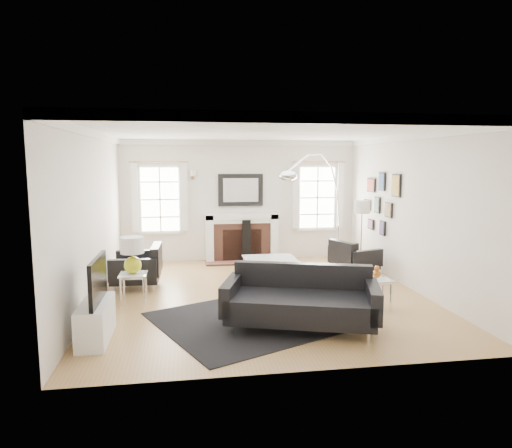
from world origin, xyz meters
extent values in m
plane|color=#A27944|center=(0.00, 0.00, 0.00)|extent=(6.00, 6.00, 0.00)
cube|color=silver|center=(0.00, 3.00, 1.40)|extent=(5.50, 0.04, 2.80)
cube|color=silver|center=(0.00, -3.00, 1.40)|extent=(5.50, 0.04, 2.80)
cube|color=silver|center=(-2.75, 0.00, 1.40)|extent=(0.04, 6.00, 2.80)
cube|color=silver|center=(2.75, 0.00, 1.40)|extent=(0.04, 6.00, 2.80)
cube|color=white|center=(0.00, 0.00, 2.80)|extent=(5.50, 6.00, 0.02)
cube|color=white|center=(0.00, 0.00, 2.74)|extent=(5.50, 6.00, 0.12)
cube|color=white|center=(-0.75, 2.80, 0.55)|extent=(0.18, 0.38, 1.10)
cube|color=white|center=(0.75, 2.80, 0.55)|extent=(0.18, 0.38, 1.10)
cube|color=white|center=(0.00, 2.80, 1.05)|extent=(1.70, 0.38, 0.12)
cube|color=white|center=(0.00, 2.80, 0.95)|extent=(1.50, 0.34, 0.10)
cube|color=brown|center=(0.00, 2.82, 0.45)|extent=(1.30, 0.30, 0.90)
cube|color=black|center=(0.00, 2.72, 0.38)|extent=(0.90, 0.10, 0.76)
cube|color=brown|center=(0.00, 2.55, 0.02)|extent=(1.70, 0.50, 0.04)
cube|color=black|center=(0.00, 2.96, 1.65)|extent=(1.05, 0.06, 0.75)
cube|color=white|center=(0.00, 2.92, 1.65)|extent=(0.82, 0.02, 0.55)
cube|color=white|center=(-1.85, 2.97, 1.45)|extent=(1.00, 0.05, 1.60)
cube|color=white|center=(-1.85, 2.94, 1.45)|extent=(0.84, 0.02, 1.44)
cube|color=white|center=(-2.40, 2.87, 1.50)|extent=(0.14, 0.05, 1.55)
cube|color=white|center=(-1.30, 2.87, 1.50)|extent=(0.14, 0.05, 1.55)
cube|color=white|center=(1.85, 2.97, 1.45)|extent=(1.00, 0.05, 1.60)
cube|color=white|center=(1.85, 2.94, 1.45)|extent=(0.84, 0.02, 1.44)
cube|color=white|center=(1.30, 2.87, 1.50)|extent=(0.14, 0.05, 1.55)
cube|color=white|center=(2.40, 2.87, 1.50)|extent=(0.14, 0.05, 1.55)
cube|color=black|center=(2.72, 0.60, 1.85)|extent=(0.03, 0.34, 0.44)
cube|color=#AF822E|center=(2.70, 0.60, 1.85)|extent=(0.01, 0.29, 0.39)
cube|color=black|center=(2.72, 1.25, 1.90)|extent=(0.03, 0.28, 0.38)
cube|color=#2F4C81|center=(2.70, 1.25, 1.90)|extent=(0.01, 0.23, 0.33)
cube|color=black|center=(2.72, 1.80, 1.80)|extent=(0.03, 0.40, 0.30)
cube|color=#B74538|center=(2.70, 1.80, 1.80)|extent=(0.01, 0.35, 0.25)
cube|color=black|center=(2.72, 0.90, 1.35)|extent=(0.03, 0.30, 0.30)
cube|color=#987245|center=(2.70, 0.90, 1.35)|extent=(0.01, 0.25, 0.25)
cube|color=black|center=(2.72, 1.45, 1.40)|extent=(0.03, 0.26, 0.34)
cube|color=#497A5B|center=(2.70, 1.45, 1.40)|extent=(0.01, 0.21, 0.29)
cube|color=black|center=(2.72, 2.00, 1.35)|extent=(0.03, 0.32, 0.24)
cube|color=#AA7A48|center=(2.70, 2.00, 1.35)|extent=(0.01, 0.27, 0.19)
cube|color=black|center=(2.72, 1.15, 0.95)|extent=(0.03, 0.24, 0.30)
cube|color=#4D356A|center=(2.70, 1.15, 0.95)|extent=(0.01, 0.19, 0.25)
cube|color=black|center=(2.72, 1.75, 0.95)|extent=(0.03, 0.28, 0.22)
cube|color=#864E6B|center=(2.70, 1.75, 0.95)|extent=(0.01, 0.23, 0.17)
cube|color=white|center=(-2.45, -1.70, 0.25)|extent=(0.35, 1.00, 0.50)
cube|color=black|center=(-2.40, -1.70, 0.80)|extent=(0.05, 1.00, 0.58)
cube|color=black|center=(-0.27, -1.22, 0.01)|extent=(3.43, 3.20, 0.01)
cube|color=black|center=(0.27, -1.71, 0.31)|extent=(2.18, 1.49, 0.33)
cube|color=black|center=(0.39, -1.30, 0.55)|extent=(1.95, 0.74, 0.55)
cube|color=black|center=(-0.66, -1.42, 0.44)|extent=(0.43, 0.94, 0.42)
cube|color=black|center=(1.20, -2.00, 0.44)|extent=(0.43, 0.94, 0.42)
cube|color=black|center=(-2.20, 0.81, 0.29)|extent=(0.86, 0.86, 0.31)
cube|color=black|center=(-1.82, 0.80, 0.52)|extent=(0.17, 0.84, 0.52)
cube|color=black|center=(-2.19, 1.23, 0.42)|extent=(0.84, 0.15, 0.40)
cube|color=black|center=(-2.21, 0.39, 0.42)|extent=(0.84, 0.15, 0.40)
cube|color=black|center=(2.16, 1.21, 0.26)|extent=(0.95, 0.95, 0.28)
cube|color=black|center=(1.84, 1.10, 0.47)|extent=(0.36, 0.75, 0.47)
cube|color=black|center=(2.28, 0.85, 0.37)|extent=(0.75, 0.34, 0.36)
cube|color=black|center=(2.05, 1.57, 0.37)|extent=(0.75, 0.34, 0.36)
cube|color=silver|center=(0.32, 0.82, 0.43)|extent=(1.00, 1.00, 0.02)
cylinder|color=silver|center=(-0.14, 0.36, 0.22)|extent=(0.04, 0.04, 0.44)
cylinder|color=silver|center=(0.78, 0.36, 0.22)|extent=(0.04, 0.04, 0.44)
cylinder|color=silver|center=(-0.14, 1.28, 0.22)|extent=(0.04, 0.04, 0.44)
cylinder|color=silver|center=(0.78, 1.28, 0.22)|extent=(0.04, 0.04, 0.44)
cube|color=silver|center=(-2.14, -0.13, 0.47)|extent=(0.44, 0.44, 0.02)
cylinder|color=silver|center=(-2.32, -0.31, 0.24)|extent=(0.04, 0.04, 0.48)
cylinder|color=silver|center=(-1.97, -0.31, 0.24)|extent=(0.04, 0.04, 0.48)
cylinder|color=silver|center=(-2.32, 0.05, 0.24)|extent=(0.04, 0.04, 0.48)
cylinder|color=silver|center=(-1.97, 0.05, 0.24)|extent=(0.04, 0.04, 0.48)
cube|color=silver|center=(1.64, -1.08, 0.47)|extent=(0.44, 0.37, 0.02)
cylinder|color=silver|center=(1.46, -1.22, 0.24)|extent=(0.04, 0.04, 0.48)
cylinder|color=silver|center=(1.82, -1.22, 0.24)|extent=(0.04, 0.04, 0.48)
cylinder|color=silver|center=(1.46, -0.93, 0.24)|extent=(0.04, 0.04, 0.48)
cylinder|color=silver|center=(1.82, -0.93, 0.24)|extent=(0.04, 0.04, 0.48)
sphere|color=gold|center=(-2.14, -0.13, 0.63)|extent=(0.29, 0.29, 0.29)
cylinder|color=gold|center=(-2.14, -0.13, 0.77)|extent=(0.04, 0.04, 0.11)
cylinder|color=white|center=(-2.14, -0.13, 0.96)|extent=(0.38, 0.38, 0.27)
sphere|color=#B15A16|center=(1.64, -1.08, 0.57)|extent=(0.12, 0.12, 0.12)
sphere|color=#B15A16|center=(1.64, -1.08, 0.66)|extent=(0.09, 0.09, 0.09)
cube|color=white|center=(2.20, 2.36, 0.11)|extent=(0.27, 0.43, 0.21)
ellipsoid|color=silver|center=(0.70, 1.08, 2.03)|extent=(0.36, 0.36, 0.22)
cylinder|color=#B0733D|center=(2.20, 0.98, 0.01)|extent=(0.19, 0.19, 0.03)
cylinder|color=#B0733D|center=(2.20, 0.98, 0.68)|extent=(0.02, 0.02, 1.36)
cylinder|color=white|center=(2.20, 0.98, 1.41)|extent=(0.31, 0.31, 0.25)
cube|color=black|center=(0.10, 2.65, 0.49)|extent=(0.22, 0.22, 0.98)
camera|label=1|loc=(-1.26, -7.62, 2.28)|focal=32.00mm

